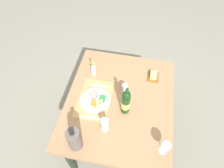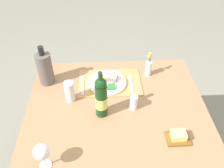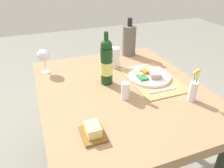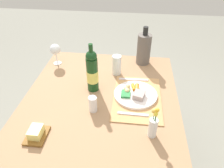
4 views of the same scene
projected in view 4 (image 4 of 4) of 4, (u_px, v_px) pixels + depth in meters
The scene contains 12 objects.
dining_table at pixel (101, 110), 1.36m from camera, with size 1.13×0.95×0.76m.
placemat at pixel (137, 98), 1.31m from camera, with size 0.44×0.29×0.01m, color tan.
dinner_plate at pixel (135, 94), 1.31m from camera, with size 0.27×0.27×0.05m.
fork at pixel (133, 114), 1.19m from camera, with size 0.02×0.17×0.01m, color silver.
knife at pixel (134, 79), 1.45m from camera, with size 0.02×0.20×0.01m, color silver.
salt_shaker at pixel (93, 104), 1.19m from camera, with size 0.05×0.05×0.10m, color white.
cooler_bottle at pixel (144, 49), 1.58m from camera, with size 0.10×0.10×0.29m.
flower_vase at pixel (153, 125), 1.03m from camera, with size 0.04×0.04×0.19m.
wine_bottle at pixel (92, 72), 1.30m from camera, with size 0.07×0.07×0.32m.
water_tumbler at pixel (117, 66), 1.49m from camera, with size 0.06×0.06×0.14m.
butter_dish at pixel (36, 133), 1.06m from camera, with size 0.13×0.10×0.06m.
wine_glass at pixel (55, 50), 1.57m from camera, with size 0.08×0.08×0.16m.
Camera 4 is at (-0.98, -0.18, 1.61)m, focal length 33.98 mm.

